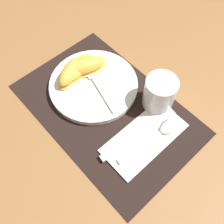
{
  "coord_description": "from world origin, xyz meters",
  "views": [
    {
      "loc": [
        0.26,
        -0.22,
        0.58
      ],
      "look_at": [
        0.03,
        -0.01,
        0.02
      ],
      "focal_mm": 42.0,
      "sensor_mm": 36.0,
      "label": 1
    }
  ],
  "objects_px": {
    "juice_glass": "(159,94)",
    "fork": "(95,80)",
    "spoon": "(162,131)",
    "citrus_wedge_1": "(77,68)",
    "citrus_wedge_0": "(85,66)",
    "knife": "(137,135)",
    "citrus_wedge_2": "(71,72)",
    "plate": "(94,85)"
  },
  "relations": [
    {
      "from": "juice_glass",
      "to": "knife",
      "type": "relative_size",
      "value": 0.4
    },
    {
      "from": "juice_glass",
      "to": "citrus_wedge_1",
      "type": "bearing_deg",
      "value": -155.29
    },
    {
      "from": "knife",
      "to": "spoon",
      "type": "bearing_deg",
      "value": 56.75
    },
    {
      "from": "knife",
      "to": "citrus_wedge_2",
      "type": "distance_m",
      "value": 0.24
    },
    {
      "from": "knife",
      "to": "citrus_wedge_1",
      "type": "distance_m",
      "value": 0.24
    },
    {
      "from": "fork",
      "to": "citrus_wedge_0",
      "type": "height_order",
      "value": "citrus_wedge_0"
    },
    {
      "from": "citrus_wedge_1",
      "to": "juice_glass",
      "type": "bearing_deg",
      "value": 24.71
    },
    {
      "from": "juice_glass",
      "to": "knife",
      "type": "distance_m",
      "value": 0.12
    },
    {
      "from": "spoon",
      "to": "plate",
      "type": "bearing_deg",
      "value": -170.98
    },
    {
      "from": "spoon",
      "to": "citrus_wedge_2",
      "type": "xyz_separation_m",
      "value": [
        -0.27,
        -0.06,
        0.03
      ]
    },
    {
      "from": "citrus_wedge_0",
      "to": "citrus_wedge_1",
      "type": "height_order",
      "value": "citrus_wedge_0"
    },
    {
      "from": "knife",
      "to": "citrus_wedge_0",
      "type": "xyz_separation_m",
      "value": [
        -0.23,
        0.03,
        0.03
      ]
    },
    {
      "from": "plate",
      "to": "fork",
      "type": "relative_size",
      "value": 1.22
    },
    {
      "from": "spoon",
      "to": "citrus_wedge_1",
      "type": "height_order",
      "value": "citrus_wedge_1"
    },
    {
      "from": "spoon",
      "to": "citrus_wedge_1",
      "type": "bearing_deg",
      "value": -171.48
    },
    {
      "from": "juice_glass",
      "to": "knife",
      "type": "height_order",
      "value": "juice_glass"
    },
    {
      "from": "spoon",
      "to": "fork",
      "type": "relative_size",
      "value": 0.99
    },
    {
      "from": "knife",
      "to": "citrus_wedge_1",
      "type": "xyz_separation_m",
      "value": [
        -0.24,
        0.01,
        0.02
      ]
    },
    {
      "from": "knife",
      "to": "citrus_wedge_0",
      "type": "bearing_deg",
      "value": 172.4
    },
    {
      "from": "citrus_wedge_2",
      "to": "knife",
      "type": "bearing_deg",
      "value": 2.2
    },
    {
      "from": "juice_glass",
      "to": "knife",
      "type": "bearing_deg",
      "value": -72.93
    },
    {
      "from": "spoon",
      "to": "juice_glass",
      "type": "bearing_deg",
      "value": 141.09
    },
    {
      "from": "citrus_wedge_0",
      "to": "citrus_wedge_1",
      "type": "relative_size",
      "value": 1.05
    },
    {
      "from": "plate",
      "to": "citrus_wedge_2",
      "type": "bearing_deg",
      "value": -154.46
    },
    {
      "from": "fork",
      "to": "spoon",
      "type": "bearing_deg",
      "value": 6.56
    },
    {
      "from": "citrus_wedge_1",
      "to": "fork",
      "type": "bearing_deg",
      "value": 16.32
    },
    {
      "from": "fork",
      "to": "citrus_wedge_2",
      "type": "height_order",
      "value": "citrus_wedge_2"
    },
    {
      "from": "fork",
      "to": "citrus_wedge_1",
      "type": "xyz_separation_m",
      "value": [
        -0.05,
        -0.02,
        0.01
      ]
    },
    {
      "from": "plate",
      "to": "knife",
      "type": "distance_m",
      "value": 0.18
    },
    {
      "from": "knife",
      "to": "citrus_wedge_0",
      "type": "height_order",
      "value": "citrus_wedge_0"
    },
    {
      "from": "knife",
      "to": "citrus_wedge_1",
      "type": "bearing_deg",
      "value": 177.28
    },
    {
      "from": "juice_glass",
      "to": "fork",
      "type": "height_order",
      "value": "juice_glass"
    },
    {
      "from": "spoon",
      "to": "fork",
      "type": "distance_m",
      "value": 0.22
    },
    {
      "from": "fork",
      "to": "knife",
      "type": "bearing_deg",
      "value": -8.29
    },
    {
      "from": "spoon",
      "to": "citrus_wedge_0",
      "type": "bearing_deg",
      "value": -175.23
    },
    {
      "from": "spoon",
      "to": "citrus_wedge_0",
      "type": "height_order",
      "value": "citrus_wedge_0"
    },
    {
      "from": "juice_glass",
      "to": "citrus_wedge_0",
      "type": "relative_size",
      "value": 0.71
    },
    {
      "from": "citrus_wedge_0",
      "to": "citrus_wedge_2",
      "type": "bearing_deg",
      "value": -105.04
    },
    {
      "from": "juice_glass",
      "to": "spoon",
      "type": "bearing_deg",
      "value": -38.91
    },
    {
      "from": "plate",
      "to": "juice_glass",
      "type": "xyz_separation_m",
      "value": [
        0.15,
        0.09,
        0.03
      ]
    },
    {
      "from": "plate",
      "to": "citrus_wedge_0",
      "type": "relative_size",
      "value": 1.87
    },
    {
      "from": "spoon",
      "to": "citrus_wedge_2",
      "type": "relative_size",
      "value": 1.67
    }
  ]
}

